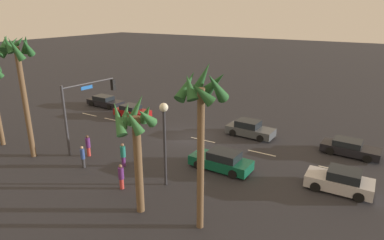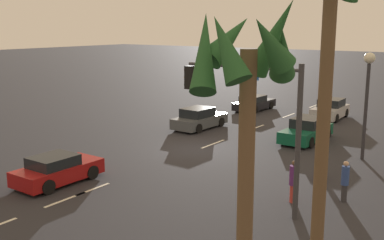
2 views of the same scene
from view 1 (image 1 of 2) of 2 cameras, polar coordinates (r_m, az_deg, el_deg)
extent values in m
plane|color=#28282D|center=(30.40, -0.59, -2.90)|extent=(220.00, 220.00, 0.00)
cube|color=silver|center=(26.52, 23.28, -7.79)|extent=(2.28, 0.14, 0.01)
cube|color=silver|center=(27.61, 11.86, -5.57)|extent=(2.34, 0.14, 0.01)
cube|color=silver|center=(29.68, 1.87, -3.44)|extent=(2.45, 0.14, 0.01)
cube|color=silver|center=(36.13, -13.59, 0.07)|extent=(2.09, 0.14, 0.01)
cube|color=silver|center=(35.14, -11.87, -0.33)|extent=(1.91, 0.14, 0.01)
cube|color=silver|center=(38.52, -17.18, 0.89)|extent=(2.20, 0.14, 0.01)
cube|color=#0F5138|center=(24.38, 4.92, -7.26)|extent=(4.51, 1.84, 0.69)
cube|color=black|center=(24.00, 5.54, -6.04)|extent=(2.17, 1.60, 0.57)
cylinder|color=black|center=(24.39, 1.05, -7.67)|extent=(0.64, 0.23, 0.64)
cylinder|color=black|center=(25.73, 3.01, -6.25)|extent=(0.64, 0.23, 0.64)
cylinder|color=black|center=(23.24, 7.02, -9.20)|extent=(0.64, 0.23, 0.64)
cylinder|color=black|center=(24.64, 8.73, -7.61)|extent=(0.64, 0.23, 0.64)
cube|color=maroon|center=(36.49, -10.17, 1.28)|extent=(3.98, 1.81, 0.66)
cube|color=black|center=(36.49, -10.50, 2.19)|extent=(1.91, 1.59, 0.47)
cylinder|color=black|center=(36.37, -7.82, 1.06)|extent=(0.64, 0.22, 0.64)
cylinder|color=black|center=(35.16, -9.56, 0.37)|extent=(0.64, 0.22, 0.64)
cylinder|color=black|center=(37.93, -10.70, 1.64)|extent=(0.64, 0.22, 0.64)
cylinder|color=black|center=(36.77, -12.46, 0.99)|extent=(0.64, 0.22, 0.64)
cube|color=black|center=(41.19, -14.62, 2.91)|extent=(4.60, 1.74, 0.63)
cube|color=black|center=(41.25, -14.95, 3.70)|extent=(2.21, 1.52, 0.48)
cylinder|color=black|center=(40.81, -12.40, 2.71)|extent=(0.64, 0.22, 0.64)
cylinder|color=black|center=(39.70, -13.99, 2.16)|extent=(0.64, 0.22, 0.64)
cylinder|color=black|center=(42.77, -15.18, 3.21)|extent=(0.64, 0.22, 0.64)
cylinder|color=black|center=(41.72, -16.77, 2.69)|extent=(0.64, 0.22, 0.64)
cube|color=black|center=(29.38, 25.51, -4.58)|extent=(4.40, 1.91, 0.62)
cube|color=black|center=(29.21, 25.15, -3.51)|extent=(2.13, 1.62, 0.46)
cylinder|color=black|center=(30.10, 28.23, -4.77)|extent=(0.65, 0.24, 0.64)
cylinder|color=black|center=(28.56, 27.86, -5.90)|extent=(0.65, 0.24, 0.64)
cylinder|color=black|center=(30.36, 23.23, -3.85)|extent=(0.65, 0.24, 0.64)
cylinder|color=black|center=(28.84, 22.58, -4.92)|extent=(0.65, 0.24, 0.64)
cube|color=#474C51|center=(30.90, 9.97, -1.83)|extent=(4.35, 1.97, 0.69)
cube|color=black|center=(30.79, 9.60, -0.61)|extent=(2.11, 1.67, 0.59)
cylinder|color=black|center=(31.27, 12.82, -2.14)|extent=(0.65, 0.24, 0.64)
cylinder|color=black|center=(29.75, 11.62, -3.12)|extent=(0.65, 0.24, 0.64)
cylinder|color=black|center=(32.21, 8.41, -1.25)|extent=(0.65, 0.24, 0.64)
cylinder|color=black|center=(30.75, 7.03, -2.16)|extent=(0.65, 0.24, 0.64)
cube|color=#B7B7BC|center=(23.53, 23.87, -9.81)|extent=(4.06, 1.95, 0.75)
cube|color=black|center=(23.23, 24.67, -8.46)|extent=(1.97, 1.67, 0.57)
cylinder|color=black|center=(22.96, 20.41, -10.68)|extent=(0.65, 0.24, 0.64)
cylinder|color=black|center=(24.50, 21.16, -8.87)|extent=(0.65, 0.24, 0.64)
cylinder|color=black|center=(22.82, 26.67, -11.75)|extent=(0.65, 0.24, 0.64)
cylinder|color=black|center=(24.37, 26.99, -9.86)|extent=(0.65, 0.24, 0.64)
cylinder|color=#38383D|center=(27.47, -20.84, -0.23)|extent=(0.20, 0.20, 5.66)
cylinder|color=#38383D|center=(28.21, -17.26, 6.06)|extent=(0.47, 4.99, 0.12)
cube|color=black|center=(29.86, -13.37, 5.91)|extent=(0.34, 0.34, 0.95)
sphere|color=#360503|center=(29.92, -13.16, 6.52)|extent=(0.20, 0.20, 0.20)
sphere|color=orange|center=(29.98, -13.11, 5.96)|extent=(0.20, 0.20, 0.20)
sphere|color=black|center=(30.04, -13.07, 5.41)|extent=(0.20, 0.20, 0.20)
cube|color=#1959B2|center=(28.13, -17.60, 5.33)|extent=(0.12, 1.10, 0.28)
cylinder|color=#2D2D33|center=(21.44, -4.67, -5.05)|extent=(0.18, 0.18, 5.05)
sphere|color=#F2EACC|center=(20.49, -4.87, 2.17)|extent=(0.56, 0.56, 0.56)
cylinder|color=#333338|center=(25.80, -18.10, -7.03)|extent=(0.32, 0.32, 0.71)
cylinder|color=#2D478C|center=(25.51, -18.26, -5.53)|extent=(0.43, 0.43, 0.77)
sphere|color=tan|center=(25.32, -18.37, -4.52)|extent=(0.21, 0.21, 0.21)
cylinder|color=#59266B|center=(25.27, -11.65, -6.95)|extent=(0.38, 0.38, 0.75)
cylinder|color=#1E7266|center=(24.95, -11.77, -5.32)|extent=(0.51, 0.51, 0.82)
sphere|color=#8C664C|center=(24.75, -11.85, -4.21)|extent=(0.22, 0.22, 0.22)
cylinder|color=#BF3833|center=(22.31, -11.95, -10.62)|extent=(0.36, 0.36, 0.72)
cylinder|color=#59266B|center=(21.96, -12.08, -8.90)|extent=(0.48, 0.48, 0.78)
sphere|color=#8C664C|center=(21.74, -12.17, -7.74)|extent=(0.21, 0.21, 0.21)
cylinder|color=#BF3833|center=(27.65, -17.28, -5.19)|extent=(0.38, 0.38, 0.73)
cylinder|color=#59266B|center=(27.36, -17.43, -3.73)|extent=(0.50, 0.50, 0.79)
sphere|color=brown|center=(27.18, -17.53, -2.74)|extent=(0.22, 0.22, 0.22)
cylinder|color=brown|center=(16.72, 1.47, -7.26)|extent=(0.36, 0.36, 7.58)
cone|color=#235628|center=(15.94, -0.90, 5.95)|extent=(0.68, 1.63, 1.55)
cone|color=#235628|center=(15.17, -0.41, 5.62)|extent=(1.22, 1.04, 1.32)
cone|color=#235628|center=(14.88, 1.70, 4.65)|extent=(1.38, 1.16, 1.27)
cone|color=#235628|center=(14.93, 4.19, 5.70)|extent=(0.78, 1.64, 1.64)
cone|color=#235628|center=(15.95, 3.95, 6.37)|extent=(1.71, 1.13, 1.50)
cone|color=#235628|center=(16.23, 1.77, 7.12)|extent=(1.32, 1.04, 1.76)
cylinder|color=brown|center=(18.70, -9.18, -7.76)|extent=(0.45, 0.45, 5.72)
cone|color=#2D6633|center=(18.08, -11.39, 0.74)|extent=(0.63, 1.17, 1.49)
cone|color=#2D6633|center=(17.41, -12.56, 0.23)|extent=(1.69, 1.33, 1.77)
cone|color=#2D6633|center=(17.03, -10.01, -0.31)|extent=(1.25, 1.06, 1.48)
cone|color=#2D6633|center=(17.17, -7.91, 0.57)|extent=(0.58, 1.42, 1.36)
cone|color=#2D6633|center=(17.91, -7.87, 1.17)|extent=(1.34, 0.97, 1.34)
cone|color=#2D6633|center=(18.50, -9.61, 1.73)|extent=(1.36, 1.26, 1.90)
cylinder|color=brown|center=(27.98, -26.64, 2.41)|extent=(0.40, 0.40, 8.53)
cone|color=#235628|center=(28.10, -28.84, 10.99)|extent=(0.66, 1.82, 1.63)
cone|color=#235628|center=(27.46, -29.41, 11.50)|extent=(1.35, 1.43, 1.34)
cone|color=#235628|center=(26.86, -29.00, 11.28)|extent=(1.10, 0.71, 1.36)
cone|color=#235628|center=(26.44, -28.02, 10.70)|extent=(1.15, 1.30, 1.77)
cone|color=#235628|center=(26.95, -26.41, 11.20)|extent=(1.27, 1.52, 1.53)
cone|color=#235628|center=(27.48, -26.64, 11.52)|extent=(1.17, 0.78, 1.44)
cone|color=#235628|center=(27.84, -27.73, 11.54)|extent=(1.26, 1.29, 1.26)
camera|label=2|loc=(37.77, -44.01, 7.07)|focal=43.67mm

